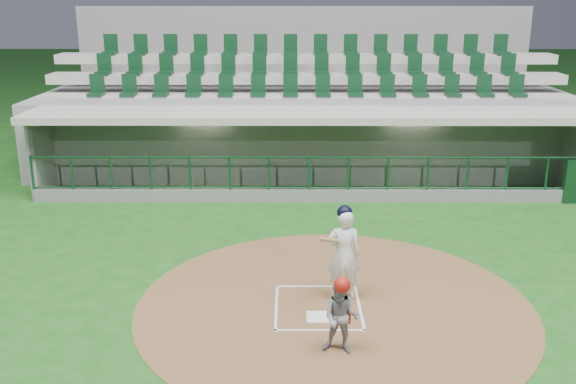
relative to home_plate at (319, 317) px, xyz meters
name	(u,v)px	position (x,y,z in m)	size (l,w,h in m)	color
ground	(317,300)	(0.00, 0.70, -0.02)	(120.00, 120.00, 0.00)	#174C15
dirt_circle	(334,305)	(0.30, 0.50, -0.02)	(7.20, 7.20, 0.01)	brown
home_plate	(319,317)	(0.00, 0.00, 0.00)	(0.43, 0.43, 0.02)	white
batter_box_chalk	(318,307)	(0.00, 0.40, 0.00)	(1.55, 1.80, 0.01)	silver
dugout_structure	(312,152)	(0.13, 8.52, 0.94)	(16.40, 3.70, 3.00)	gray
seating_deck	(305,118)	(0.00, 11.61, 1.40)	(17.00, 6.72, 5.15)	gray
batter	(343,252)	(0.47, 0.79, 0.89)	(0.86, 0.85, 1.81)	white
catcher	(341,316)	(0.29, -1.11, 0.62)	(0.68, 0.58, 1.28)	gray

